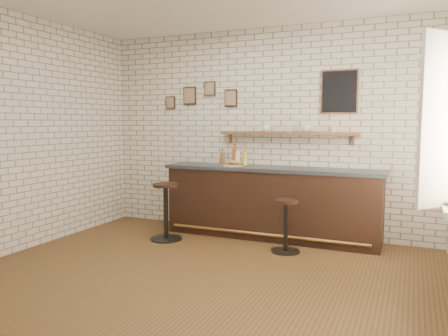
{
  "coord_description": "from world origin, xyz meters",
  "views": [
    {
      "loc": [
        2.05,
        -4.15,
        1.64
      ],
      "look_at": [
        -0.14,
        0.9,
        1.06
      ],
      "focal_mm": 35.0,
      "sensor_mm": 36.0,
      "label": 1
    }
  ],
  "objects_px": {
    "sandwich_plate": "(233,166)",
    "ciabatta_sandwich": "(234,163)",
    "bitters_bottle_brown": "(222,158)",
    "condiment_bottle_yellow": "(245,159)",
    "shelf_cup_c": "(306,128)",
    "bar_stool_left": "(166,210)",
    "shelf_cup_a": "(266,129)",
    "shelf_cup_b": "(290,129)",
    "shelf_cup_d": "(333,129)",
    "bar_counter": "(271,202)",
    "bitters_bottle_white": "(238,158)",
    "bitters_bottle_amber": "(235,156)",
    "bar_stool_right": "(286,224)"
  },
  "relations": [
    {
      "from": "bitters_bottle_white",
      "to": "shelf_cup_a",
      "type": "distance_m",
      "value": 0.61
    },
    {
      "from": "bar_counter",
      "to": "bitters_bottle_white",
      "type": "height_order",
      "value": "bitters_bottle_white"
    },
    {
      "from": "ciabatta_sandwich",
      "to": "shelf_cup_a",
      "type": "height_order",
      "value": "shelf_cup_a"
    },
    {
      "from": "bitters_bottle_amber",
      "to": "condiment_bottle_yellow",
      "type": "distance_m",
      "value": 0.16
    },
    {
      "from": "bar_stool_right",
      "to": "shelf_cup_d",
      "type": "bearing_deg",
      "value": 61.59
    },
    {
      "from": "bitters_bottle_white",
      "to": "shelf_cup_d",
      "type": "height_order",
      "value": "shelf_cup_d"
    },
    {
      "from": "shelf_cup_c",
      "to": "condiment_bottle_yellow",
      "type": "bearing_deg",
      "value": 117.51
    },
    {
      "from": "bar_stool_right",
      "to": "shelf_cup_d",
      "type": "relative_size",
      "value": 7.39
    },
    {
      "from": "bitters_bottle_white",
      "to": "condiment_bottle_yellow",
      "type": "relative_size",
      "value": 1.21
    },
    {
      "from": "shelf_cup_a",
      "to": "shelf_cup_b",
      "type": "relative_size",
      "value": 1.3
    },
    {
      "from": "shelf_cup_b",
      "to": "shelf_cup_d",
      "type": "xyz_separation_m",
      "value": [
        0.61,
        0.0,
        0.0
      ]
    },
    {
      "from": "bar_counter",
      "to": "bitters_bottle_white",
      "type": "xyz_separation_m",
      "value": [
        -0.57,
        0.13,
        0.61
      ]
    },
    {
      "from": "sandwich_plate",
      "to": "bar_stool_left",
      "type": "distance_m",
      "value": 1.15
    },
    {
      "from": "bitters_bottle_brown",
      "to": "shelf_cup_d",
      "type": "relative_size",
      "value": 2.5
    },
    {
      "from": "bitters_bottle_white",
      "to": "shelf_cup_a",
      "type": "height_order",
      "value": "shelf_cup_a"
    },
    {
      "from": "bitters_bottle_white",
      "to": "condiment_bottle_yellow",
      "type": "distance_m",
      "value": 0.12
    },
    {
      "from": "bitters_bottle_white",
      "to": "shelf_cup_c",
      "type": "relative_size",
      "value": 1.92
    },
    {
      "from": "sandwich_plate",
      "to": "shelf_cup_d",
      "type": "xyz_separation_m",
      "value": [
        1.36,
        0.27,
        0.53
      ]
    },
    {
      "from": "condiment_bottle_yellow",
      "to": "sandwich_plate",
      "type": "bearing_deg",
      "value": -117.02
    },
    {
      "from": "bitters_bottle_brown",
      "to": "bitters_bottle_white",
      "type": "xyz_separation_m",
      "value": [
        0.24,
        0.0,
        0.01
      ]
    },
    {
      "from": "bitters_bottle_white",
      "to": "bar_stool_left",
      "type": "distance_m",
      "value": 1.3
    },
    {
      "from": "sandwich_plate",
      "to": "shelf_cup_c",
      "type": "distance_m",
      "value": 1.15
    },
    {
      "from": "bitters_bottle_amber",
      "to": "bitters_bottle_white",
      "type": "bearing_deg",
      "value": 0.0
    },
    {
      "from": "shelf_cup_c",
      "to": "bar_stool_left",
      "type": "bearing_deg",
      "value": 139.8
    },
    {
      "from": "sandwich_plate",
      "to": "bitters_bottle_brown",
      "type": "xyz_separation_m",
      "value": [
        -0.26,
        0.2,
        0.09
      ]
    },
    {
      "from": "shelf_cup_a",
      "to": "sandwich_plate",
      "type": "bearing_deg",
      "value": 179.28
    },
    {
      "from": "shelf_cup_a",
      "to": "shelf_cup_d",
      "type": "relative_size",
      "value": 1.3
    },
    {
      "from": "bar_stool_right",
      "to": "shelf_cup_c",
      "type": "relative_size",
      "value": 5.05
    },
    {
      "from": "condiment_bottle_yellow",
      "to": "shelf_cup_b",
      "type": "relative_size",
      "value": 2.32
    },
    {
      "from": "shelf_cup_c",
      "to": "bitters_bottle_white",
      "type": "bearing_deg",
      "value": 116.95
    },
    {
      "from": "ciabatta_sandwich",
      "to": "shelf_cup_a",
      "type": "relative_size",
      "value": 1.74
    },
    {
      "from": "bitters_bottle_amber",
      "to": "bar_stool_right",
      "type": "height_order",
      "value": "bitters_bottle_amber"
    },
    {
      "from": "condiment_bottle_yellow",
      "to": "bar_counter",
      "type": "bearing_deg",
      "value": -15.97
    },
    {
      "from": "ciabatta_sandwich",
      "to": "bitters_bottle_brown",
      "type": "xyz_separation_m",
      "value": [
        -0.27,
        0.2,
        0.05
      ]
    },
    {
      "from": "bitters_bottle_amber",
      "to": "shelf_cup_a",
      "type": "xyz_separation_m",
      "value": [
        0.46,
        0.07,
        0.41
      ]
    },
    {
      "from": "shelf_cup_a",
      "to": "shelf_cup_d",
      "type": "height_order",
      "value": "shelf_cup_a"
    },
    {
      "from": "bitters_bottle_white",
      "to": "condiment_bottle_yellow",
      "type": "xyz_separation_m",
      "value": [
        0.12,
        0.0,
        -0.02
      ]
    },
    {
      "from": "bitters_bottle_amber",
      "to": "shelf_cup_a",
      "type": "bearing_deg",
      "value": 9.03
    },
    {
      "from": "bar_counter",
      "to": "bitters_bottle_amber",
      "type": "height_order",
      "value": "bitters_bottle_amber"
    },
    {
      "from": "condiment_bottle_yellow",
      "to": "shelf_cup_b",
      "type": "xyz_separation_m",
      "value": [
        0.65,
        0.07,
        0.44
      ]
    },
    {
      "from": "ciabatta_sandwich",
      "to": "bar_stool_right",
      "type": "bearing_deg",
      "value": -29.42
    },
    {
      "from": "condiment_bottle_yellow",
      "to": "ciabatta_sandwich",
      "type": "bearing_deg",
      "value": -115.06
    },
    {
      "from": "bar_stool_left",
      "to": "shelf_cup_a",
      "type": "xyz_separation_m",
      "value": [
        1.16,
        0.89,
        1.12
      ]
    },
    {
      "from": "bitters_bottle_amber",
      "to": "bitters_bottle_brown",
      "type": "bearing_deg",
      "value": 180.0
    },
    {
      "from": "bitters_bottle_amber",
      "to": "shelf_cup_b",
      "type": "distance_m",
      "value": 0.9
    },
    {
      "from": "sandwich_plate",
      "to": "ciabatta_sandwich",
      "type": "height_order",
      "value": "ciabatta_sandwich"
    },
    {
      "from": "bar_stool_left",
      "to": "shelf_cup_c",
      "type": "bearing_deg",
      "value": 27.02
    },
    {
      "from": "bitters_bottle_brown",
      "to": "condiment_bottle_yellow",
      "type": "bearing_deg",
      "value": 0.0
    },
    {
      "from": "bitters_bottle_brown",
      "to": "shelf_cup_a",
      "type": "relative_size",
      "value": 1.93
    },
    {
      "from": "bitters_bottle_brown",
      "to": "bitters_bottle_amber",
      "type": "distance_m",
      "value": 0.2
    }
  ]
}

